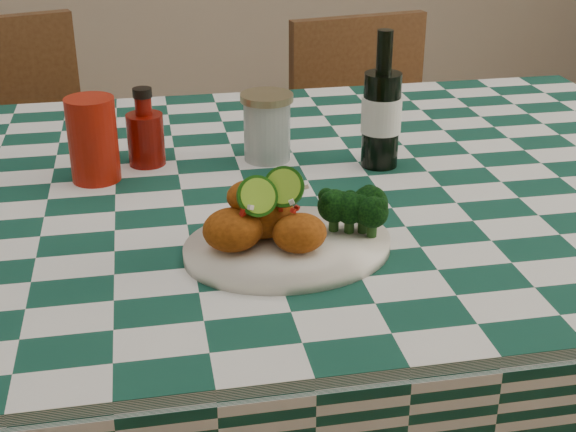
{
  "coord_description": "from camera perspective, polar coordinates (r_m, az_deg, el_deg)",
  "views": [
    {
      "loc": [
        -0.15,
        -1.18,
        1.29
      ],
      "look_at": [
        0.02,
        -0.24,
        0.84
      ],
      "focal_mm": 50.0,
      "sensor_mm": 36.0,
      "label": 1
    }
  ],
  "objects": [
    {
      "name": "beer_bottle",
      "position": [
        1.34,
        6.7,
        8.2
      ],
      "size": [
        0.08,
        0.08,
        0.23
      ],
      "primitive_type": null,
      "rotation": [
        0.0,
        0.0,
        0.2
      ],
      "color": "black",
      "rests_on": "dining_table"
    },
    {
      "name": "red_tumbler",
      "position": [
        1.32,
        -13.7,
        5.3
      ],
      "size": [
        0.1,
        0.1,
        0.14
      ],
      "primitive_type": "cylinder",
      "rotation": [
        0.0,
        0.0,
        0.39
      ],
      "color": "#9B1608",
      "rests_on": "dining_table"
    },
    {
      "name": "broccoli_side",
      "position": [
        1.08,
        4.66,
        0.51
      ],
      "size": [
        0.09,
        0.09,
        0.07
      ],
      "primitive_type": null,
      "color": "black",
      "rests_on": "plate"
    },
    {
      "name": "plate",
      "position": [
        1.07,
        -0.0,
        -2.23
      ],
      "size": [
        0.3,
        0.25,
        0.02
      ],
      "primitive_type": null,
      "rotation": [
        0.0,
        0.0,
        0.11
      ],
      "color": "white",
      "rests_on": "dining_table"
    },
    {
      "name": "wooden_chair_right",
      "position": [
        2.2,
        6.66,
        2.04
      ],
      "size": [
        0.46,
        0.47,
        0.86
      ],
      "primitive_type": null,
      "rotation": [
        0.0,
        0.0,
        0.17
      ],
      "color": "#472814",
      "rests_on": "ground"
    },
    {
      "name": "fried_chicken_pile",
      "position": [
        1.04,
        -1.08,
        0.43
      ],
      "size": [
        0.15,
        0.11,
        0.09
      ],
      "primitive_type": null,
      "color": "#A24B0F",
      "rests_on": "plate"
    },
    {
      "name": "wooden_chair_left",
      "position": [
        2.05,
        -18.18,
        -0.2
      ],
      "size": [
        0.52,
        0.53,
        0.9
      ],
      "primitive_type": null,
      "rotation": [
        0.0,
        0.0,
        0.3
      ],
      "color": "#472814",
      "rests_on": "ground"
    },
    {
      "name": "ketchup_bottle",
      "position": [
        1.37,
        -10.14,
        6.26
      ],
      "size": [
        0.08,
        0.08,
        0.13
      ],
      "primitive_type": null,
      "rotation": [
        0.0,
        0.0,
        0.31
      ],
      "color": "#6C0C05",
      "rests_on": "dining_table"
    },
    {
      "name": "dining_table",
      "position": [
        1.49,
        -2.71,
        -11.85
      ],
      "size": [
        1.66,
        1.06,
        0.79
      ],
      "primitive_type": null,
      "color": "#124134",
      "rests_on": "ground"
    },
    {
      "name": "mason_jar",
      "position": [
        1.38,
        -1.51,
        6.35
      ],
      "size": [
        0.11,
        0.11,
        0.12
      ],
      "primitive_type": null,
      "rotation": [
        0.0,
        0.0,
        -0.25
      ],
      "color": "#B2BCBA",
      "rests_on": "dining_table"
    }
  ]
}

